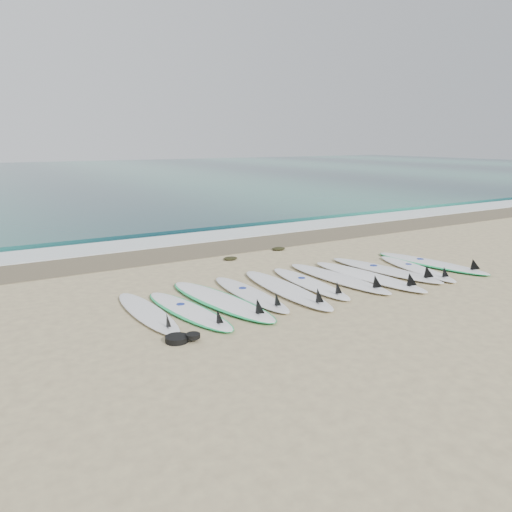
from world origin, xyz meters
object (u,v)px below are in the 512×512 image
surfboard_0 (148,313)px  surfboard_10 (432,263)px  leash_coil (180,338)px  surfboard_5 (311,283)px

surfboard_0 → surfboard_10: bearing=-2.5°
leash_coil → surfboard_10: bearing=9.7°
surfboard_5 → leash_coil: 3.40m
surfboard_5 → surfboard_10: size_ratio=0.91×
surfboard_10 → leash_coil: bearing=-179.6°
surfboard_0 → leash_coil: 1.23m
surfboard_0 → leash_coil: size_ratio=5.15×
surfboard_0 → surfboard_5: surfboard_5 is taller
surfboard_5 → surfboard_10: bearing=1.1°
surfboard_5 → leash_coil: (-3.17, -1.21, -0.01)m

